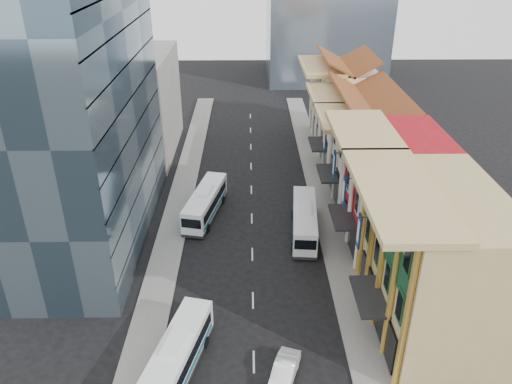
{
  "coord_description": "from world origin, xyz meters",
  "views": [
    {
      "loc": [
        -0.23,
        -26.06,
        28.4
      ],
      "look_at": [
        0.44,
        19.57,
        4.59
      ],
      "focal_mm": 35.0,
      "sensor_mm": 36.0,
      "label": 1
    }
  ],
  "objects_px": {
    "bus_left_far": "(205,202)",
    "bus_right": "(304,220)",
    "sedan_right": "(284,372)",
    "shophouse_tan": "(436,263)",
    "bus_left_near": "(177,357)",
    "sedan_left": "(185,321)",
    "office_tower": "(67,96)"
  },
  "relations": [
    {
      "from": "bus_right",
      "to": "office_tower",
      "type": "bearing_deg",
      "value": -175.79
    },
    {
      "from": "shophouse_tan",
      "to": "bus_left_near",
      "type": "xyz_separation_m",
      "value": [
        -19.5,
        -5.03,
        -4.39
      ]
    },
    {
      "from": "sedan_left",
      "to": "office_tower",
      "type": "bearing_deg",
      "value": 150.22
    },
    {
      "from": "sedan_right",
      "to": "office_tower",
      "type": "bearing_deg",
      "value": 152.5
    },
    {
      "from": "shophouse_tan",
      "to": "sedan_left",
      "type": "bearing_deg",
      "value": -178.87
    },
    {
      "from": "sedan_left",
      "to": "sedan_right",
      "type": "height_order",
      "value": "sedan_left"
    },
    {
      "from": "bus_left_far",
      "to": "sedan_right",
      "type": "distance_m",
      "value": 24.56
    },
    {
      "from": "shophouse_tan",
      "to": "office_tower",
      "type": "xyz_separation_m",
      "value": [
        -31.0,
        14.0,
        9.0
      ]
    },
    {
      "from": "bus_left_far",
      "to": "sedan_left",
      "type": "height_order",
      "value": "bus_left_far"
    },
    {
      "from": "office_tower",
      "to": "sedan_right",
      "type": "distance_m",
      "value": 30.95
    },
    {
      "from": "office_tower",
      "to": "bus_left_far",
      "type": "bearing_deg",
      "value": 17.48
    },
    {
      "from": "sedan_right",
      "to": "bus_left_near",
      "type": "bearing_deg",
      "value": -166.67
    },
    {
      "from": "sedan_left",
      "to": "sedan_right",
      "type": "bearing_deg",
      "value": -13.33
    },
    {
      "from": "shophouse_tan",
      "to": "sedan_left",
      "type": "xyz_separation_m",
      "value": [
        -19.5,
        -0.39,
        -5.24
      ]
    },
    {
      "from": "shophouse_tan",
      "to": "bus_left_near",
      "type": "relative_size",
      "value": 1.4
    },
    {
      "from": "sedan_right",
      "to": "shophouse_tan",
      "type": "bearing_deg",
      "value": 44.01
    },
    {
      "from": "office_tower",
      "to": "bus_left_far",
      "type": "distance_m",
      "value": 18.21
    },
    {
      "from": "bus_left_near",
      "to": "bus_right",
      "type": "xyz_separation_m",
      "value": [
        11.0,
        18.81,
        0.06
      ]
    },
    {
      "from": "shophouse_tan",
      "to": "bus_left_near",
      "type": "distance_m",
      "value": 20.61
    },
    {
      "from": "shophouse_tan",
      "to": "sedan_left",
      "type": "relative_size",
      "value": 3.14
    },
    {
      "from": "shophouse_tan",
      "to": "sedan_right",
      "type": "distance_m",
      "value": 14.2
    },
    {
      "from": "bus_right",
      "to": "sedan_right",
      "type": "distance_m",
      "value": 19.79
    },
    {
      "from": "bus_left_far",
      "to": "sedan_right",
      "type": "relative_size",
      "value": 2.4
    },
    {
      "from": "office_tower",
      "to": "bus_right",
      "type": "xyz_separation_m",
      "value": [
        22.5,
        -0.23,
        -13.33
      ]
    },
    {
      "from": "shophouse_tan",
      "to": "office_tower",
      "type": "bearing_deg",
      "value": 155.7
    },
    {
      "from": "bus_left_far",
      "to": "bus_right",
      "type": "distance_m",
      "value": 11.38
    },
    {
      "from": "bus_right",
      "to": "sedan_right",
      "type": "height_order",
      "value": "bus_right"
    },
    {
      "from": "shophouse_tan",
      "to": "bus_right",
      "type": "xyz_separation_m",
      "value": [
        -8.5,
        13.77,
        -4.33
      ]
    },
    {
      "from": "bus_right",
      "to": "sedan_right",
      "type": "relative_size",
      "value": 2.41
    },
    {
      "from": "bus_left_near",
      "to": "office_tower",
      "type": "bearing_deg",
      "value": 135.25
    },
    {
      "from": "bus_right",
      "to": "sedan_left",
      "type": "height_order",
      "value": "bus_right"
    },
    {
      "from": "shophouse_tan",
      "to": "office_tower",
      "type": "relative_size",
      "value": 0.47
    }
  ]
}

